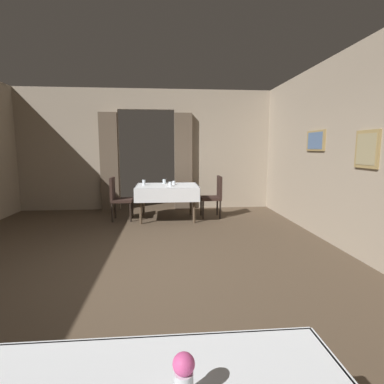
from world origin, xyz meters
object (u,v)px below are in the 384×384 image
Objects in this scene: chair_mid_right at (214,195)px; glass_mid_b at (174,183)px; glass_mid_a at (144,182)px; chair_mid_left at (118,197)px; glass_mid_c at (164,181)px; flower_vase_near at (184,376)px; dining_table_mid at (167,190)px; glass_mid_d at (170,184)px.

chair_mid_right reaches higher than glass_mid_b.
glass_mid_a is (-1.56, -0.04, 0.29)m from chair_mid_right.
chair_mid_left reaches higher than glass_mid_c.
flower_vase_near is 1.70× the size of glass_mid_c.
chair_mid_right reaches higher than glass_mid_c.
dining_table_mid is 5.70m from flower_vase_near.
glass_mid_d is (1.12, -0.21, 0.28)m from chair_mid_left.
flower_vase_near is (0.02, -5.70, 0.19)m from dining_table_mid.
glass_mid_c is at bearing 131.33° from glass_mid_b.
chair_mid_left is 9.40× the size of glass_mid_d.
dining_table_mid is 15.86× the size of glass_mid_b.
dining_table_mid is 7.96× the size of flower_vase_near.
chair_mid_right is 11.04× the size of glass_mid_b.
chair_mid_right is at bearing 0.14° from glass_mid_b.
dining_table_mid is at bearing -174.26° from chair_mid_right.
flower_vase_near reaches higher than glass_mid_d.
dining_table_mid is 13.50× the size of glass_mid_d.
glass_mid_b is 0.85× the size of glass_mid_d.
glass_mid_c reaches higher than dining_table_mid.
glass_mid_b is (1.20, 0.10, 0.28)m from chair_mid_left.
glass_mid_c is (-0.21, 0.24, 0.01)m from glass_mid_b.
chair_mid_left is 1.00× the size of chair_mid_right.
glass_mid_a is at bearing 155.27° from glass_mid_d.
glass_mid_d is at bearing -105.55° from glass_mid_b.
glass_mid_a reaches higher than glass_mid_c.
glass_mid_c is at bearing 32.31° from glass_mid_a.
glass_mid_a is 1.19× the size of glass_mid_c.
glass_mid_b is 0.31m from glass_mid_d.
glass_mid_c is (-1.11, 0.24, 0.28)m from chair_mid_right.
flower_vase_near is 1.70× the size of glass_mid_d.
glass_mid_c is at bearing 100.07° from dining_table_mid.
chair_mid_left is (-1.05, 0.01, -0.14)m from dining_table_mid.
glass_mid_d is (-0.99, -0.30, 0.28)m from chair_mid_right.
chair_mid_left reaches higher than glass_mid_d.
glass_mid_a is (-0.52, 5.76, -0.03)m from flower_vase_near.
glass_mid_c is 0.56m from glass_mid_d.
chair_mid_left reaches higher than dining_table_mid.
glass_mid_d is at bearing -76.81° from glass_mid_c.
chair_mid_right reaches higher than glass_mid_d.
dining_table_mid is 11.36× the size of glass_mid_a.
glass_mid_c is at bearing 103.19° from glass_mid_d.
chair_mid_left is 9.42× the size of glass_mid_c.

